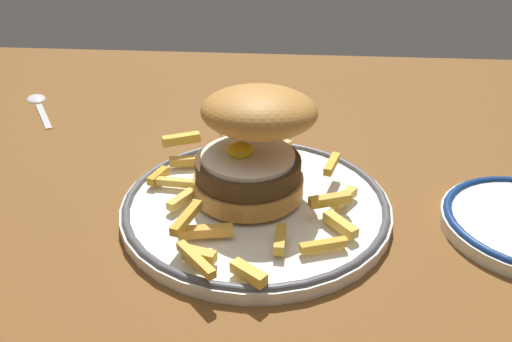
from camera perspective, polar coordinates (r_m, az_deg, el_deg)
The scene contains 5 objects.
ground_plane at distance 57.12cm, azimuth -3.52°, elevation -3.69°, with size 147.52×93.69×4.00cm, color brown.
dinner_plate at distance 51.97cm, azimuth 0.00°, elevation -3.61°, with size 25.91×25.91×1.60cm.
burger at distance 50.40cm, azimuth -0.21°, elevation 3.25°, with size 12.31×12.78×10.90cm.
fries_pile at distance 50.05cm, azimuth -1.55°, elevation -2.75°, with size 20.77×24.47×2.86cm.
spoon at distance 83.00cm, azimuth -22.22°, elevation 6.96°, with size 8.51×12.17×0.90cm.
Camera 1 is at (7.33, -47.20, 29.33)cm, focal length 37.65 mm.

